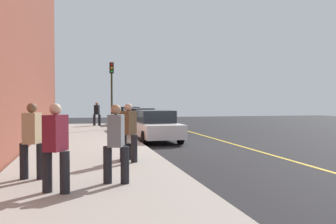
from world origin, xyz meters
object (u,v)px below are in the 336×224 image
Objects in this scene: parked_car_maroon at (139,120)px; pedestrian_tan_coat at (32,139)px; pedestrian_grey_coat at (116,141)px; traffic_light_pole at (112,84)px; rolling_suitcase at (127,151)px; parked_car_white at (155,126)px; pedestrian_brown_coat at (129,131)px; pedestrian_burgundy_coat at (56,145)px; parked_car_green at (128,117)px; pedestrian_black_coat at (97,113)px.

pedestrian_tan_coat is (13.94, -4.65, 0.35)m from parked_car_maroon.
traffic_light_pole is at bearing 175.73° from pedestrian_grey_coat.
pedestrian_tan_coat is 15.68m from traffic_light_pole.
pedestrian_grey_coat reaches higher than rolling_suitcase.
traffic_light_pole is (-6.42, -1.61, 2.30)m from parked_car_white.
traffic_light_pole is at bearing 177.53° from pedestrian_brown_coat.
pedestrian_burgundy_coat is 3.95m from pedestrian_brown_coat.
pedestrian_tan_coat is at bearing -157.60° from pedestrian_burgundy_coat.
rolling_suitcase is (12.80, -0.57, -2.65)m from traffic_light_pole.
rolling_suitcase is (6.38, -2.18, -0.35)m from parked_car_white.
parked_car_green is 17.41m from pedestrian_brown_coat.
parked_car_white is 2.62× the size of pedestrian_tan_coat.
pedestrian_tan_coat is 2.07× the size of rolling_suitcase.
parked_car_maroon is at bearing 169.43° from rolling_suitcase.
pedestrian_tan_coat is at bearing -51.92° from pedestrian_brown_coat.
pedestrian_burgundy_coat reaches higher than pedestrian_brown_coat.
traffic_light_pole is (-15.25, 3.08, 1.96)m from pedestrian_tan_coat.
pedestrian_brown_coat is at bearing -6.88° from parked_car_green.
pedestrian_burgundy_coat is at bearing -28.49° from pedestrian_brown_coat.
parked_car_green is 5.30m from parked_car_maroon.
traffic_light_pole reaches higher than parked_car_maroon.
rolling_suitcase is at bearing 154.57° from pedestrian_burgundy_coat.
parked_car_green is 2.36× the size of pedestrian_grey_coat.
pedestrian_tan_coat is (-1.51, -0.62, -0.00)m from pedestrian_burgundy_coat.
pedestrian_brown_coat reaches higher than parked_car_green.
parked_car_green is at bearing 100.13° from pedestrian_black_coat.
parked_car_white is 6.75m from rolling_suitcase.
parked_car_white is 2.62× the size of pedestrian_burgundy_coat.
pedestrian_tan_coat is 18.96m from pedestrian_black_coat.
parked_car_white is 2.71× the size of pedestrian_black_coat.
pedestrian_tan_coat is (19.24, -4.59, 0.35)m from parked_car_green.
pedestrian_grey_coat is at bearing -1.16° from pedestrian_black_coat.
pedestrian_brown_coat is 1.02× the size of pedestrian_black_coat.
parked_car_white is (10.40, 0.10, 0.00)m from parked_car_green.
pedestrian_burgundy_coat reaches higher than rolling_suitcase.
parked_car_maroon and parked_car_white have the same top height.
parked_car_white is 7.22m from pedestrian_brown_coat.
pedestrian_black_coat is at bearing 173.13° from pedestrian_tan_coat.
parked_car_white is 11.12m from pedestrian_burgundy_coat.
parked_car_white is at bearing 0.41° from parked_car_maroon.
pedestrian_burgundy_coat is 20.40m from pedestrian_black_coat.
parked_car_green is 4.85m from traffic_light_pole.
pedestrian_burgundy_coat is (15.45, -4.03, 0.35)m from parked_car_maroon.
traffic_light_pole is (-16.18, 1.21, 1.97)m from pedestrian_grey_coat.
traffic_light_pole reaches higher than pedestrian_grey_coat.
pedestrian_grey_coat is at bearing -10.66° from rolling_suitcase.
traffic_light_pole reaches higher than parked_car_white.
pedestrian_grey_coat reaches higher than pedestrian_brown_coat.
parked_car_maroon is 11.69m from rolling_suitcase.
parked_car_maroon is 15.97m from pedestrian_burgundy_coat.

